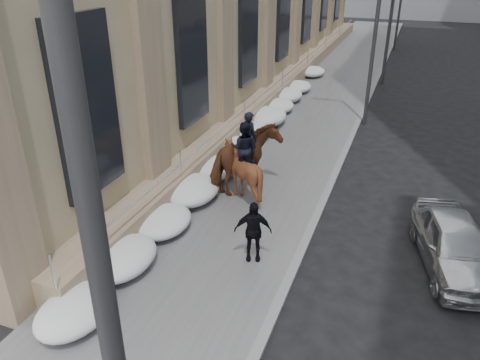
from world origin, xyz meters
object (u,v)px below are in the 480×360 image
Objects in this scene: mounted_horse_left at (245,159)px; pedestrian at (253,231)px; mounted_horse_right at (242,168)px; car_silver at (454,244)px.

mounted_horse_left reaches higher than pedestrian.
mounted_horse_right is (0.11, -0.57, -0.08)m from mounted_horse_left.
mounted_horse_right is at bearing 95.99° from pedestrian.
mounted_horse_left is 1.10× the size of mounted_horse_right.
mounted_horse_left is at bearing 148.96° from car_silver.
mounted_horse_left is at bearing -90.05° from mounted_horse_right.
mounted_horse_left reaches higher than car_silver.
mounted_horse_left is 6.83m from car_silver.
car_silver is (6.49, -2.02, -0.59)m from mounted_horse_left.
car_silver is (4.96, 1.64, -0.28)m from pedestrian.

